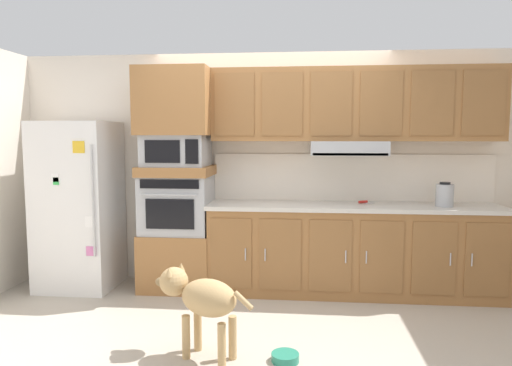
{
  "coord_description": "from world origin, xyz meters",
  "views": [
    {
      "loc": [
        0.33,
        -4.01,
        1.61
      ],
      "look_at": [
        -0.11,
        0.44,
        1.16
      ],
      "focal_mm": 32.74,
      "sensor_mm": 36.0,
      "label": 1
    }
  ],
  "objects_px": {
    "built_in_oven": "(177,204)",
    "dog_food_bowl": "(285,357)",
    "electric_kettle": "(445,195)",
    "refrigerator": "(79,205)",
    "screwdriver": "(364,202)",
    "microwave": "(177,151)",
    "dog": "(200,297)"
  },
  "relations": [
    {
      "from": "electric_kettle",
      "to": "dog",
      "type": "xyz_separation_m",
      "value": [
        -2.13,
        -1.49,
        -0.59
      ]
    },
    {
      "from": "refrigerator",
      "to": "built_in_oven",
      "type": "bearing_deg",
      "value": 3.68
    },
    {
      "from": "dog",
      "to": "dog_food_bowl",
      "type": "distance_m",
      "value": 0.74
    },
    {
      "from": "microwave",
      "to": "screwdriver",
      "type": "height_order",
      "value": "microwave"
    },
    {
      "from": "built_in_oven",
      "to": "refrigerator",
      "type": "bearing_deg",
      "value": -176.32
    },
    {
      "from": "refrigerator",
      "to": "screwdriver",
      "type": "xyz_separation_m",
      "value": [
        2.99,
        0.16,
        0.05
      ]
    },
    {
      "from": "built_in_oven",
      "to": "microwave",
      "type": "xyz_separation_m",
      "value": [
        0.0,
        -0.0,
        0.56
      ]
    },
    {
      "from": "refrigerator",
      "to": "screwdriver",
      "type": "relative_size",
      "value": 10.6
    },
    {
      "from": "electric_kettle",
      "to": "refrigerator",
      "type": "bearing_deg",
      "value": -179.69
    },
    {
      "from": "electric_kettle",
      "to": "built_in_oven",
      "type": "bearing_deg",
      "value": 179.0
    },
    {
      "from": "electric_kettle",
      "to": "dog",
      "type": "height_order",
      "value": "electric_kettle"
    },
    {
      "from": "microwave",
      "to": "electric_kettle",
      "type": "height_order",
      "value": "microwave"
    },
    {
      "from": "microwave",
      "to": "electric_kettle",
      "type": "distance_m",
      "value": 2.74
    },
    {
      "from": "microwave",
      "to": "dog_food_bowl",
      "type": "height_order",
      "value": "microwave"
    },
    {
      "from": "dog",
      "to": "electric_kettle",
      "type": "bearing_deg",
      "value": -122.9
    },
    {
      "from": "built_in_oven",
      "to": "screwdriver",
      "type": "xyz_separation_m",
      "value": [
        1.94,
        0.1,
        0.03
      ]
    },
    {
      "from": "electric_kettle",
      "to": "dog",
      "type": "relative_size",
      "value": 0.3
    },
    {
      "from": "refrigerator",
      "to": "screwdriver",
      "type": "distance_m",
      "value": 3.0
    },
    {
      "from": "screwdriver",
      "to": "dog_food_bowl",
      "type": "distance_m",
      "value": 2.02
    },
    {
      "from": "dog_food_bowl",
      "to": "dog",
      "type": "bearing_deg",
      "value": 178.11
    },
    {
      "from": "built_in_oven",
      "to": "screwdriver",
      "type": "distance_m",
      "value": 1.94
    },
    {
      "from": "screwdriver",
      "to": "electric_kettle",
      "type": "bearing_deg",
      "value": -10.68
    },
    {
      "from": "microwave",
      "to": "dog_food_bowl",
      "type": "distance_m",
      "value": 2.42
    },
    {
      "from": "microwave",
      "to": "screwdriver",
      "type": "distance_m",
      "value": 2.01
    },
    {
      "from": "refrigerator",
      "to": "microwave",
      "type": "xyz_separation_m",
      "value": [
        1.05,
        0.07,
        0.58
      ]
    },
    {
      "from": "refrigerator",
      "to": "built_in_oven",
      "type": "xyz_separation_m",
      "value": [
        1.05,
        0.07,
        0.02
      ]
    },
    {
      "from": "built_in_oven",
      "to": "dog_food_bowl",
      "type": "bearing_deg",
      "value": -52.46
    },
    {
      "from": "refrigerator",
      "to": "microwave",
      "type": "height_order",
      "value": "refrigerator"
    },
    {
      "from": "screwdriver",
      "to": "electric_kettle",
      "type": "distance_m",
      "value": 0.78
    },
    {
      "from": "refrigerator",
      "to": "dog",
      "type": "xyz_separation_m",
      "value": [
        1.63,
        -1.47,
        -0.43
      ]
    },
    {
      "from": "refrigerator",
      "to": "dog",
      "type": "height_order",
      "value": "refrigerator"
    },
    {
      "from": "refrigerator",
      "to": "dog_food_bowl",
      "type": "relative_size",
      "value": 8.8
    }
  ]
}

